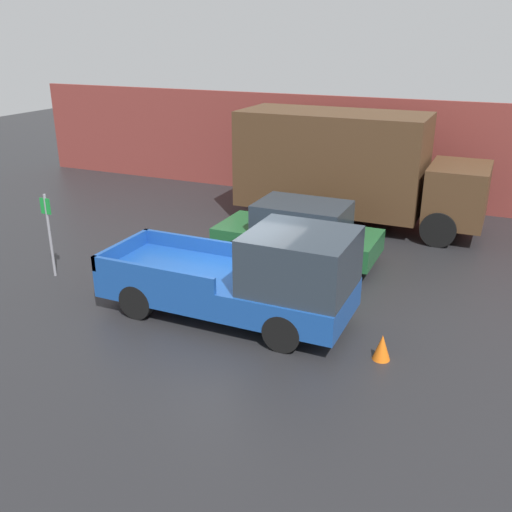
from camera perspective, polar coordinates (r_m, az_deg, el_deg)
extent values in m
plane|color=#232326|center=(12.76, -2.15, -5.70)|extent=(60.00, 60.00, 0.00)
cube|color=brown|center=(21.28, 10.07, 10.40)|extent=(28.00, 0.15, 3.72)
cube|color=#194799|center=(12.42, -3.04, -3.12)|extent=(5.47, 2.07, 0.62)
cube|color=#28333D|center=(11.45, 4.46, -0.48)|extent=(2.08, 1.95, 1.18)
cube|color=#194799|center=(13.59, -5.83, 1.18)|extent=(3.01, 0.10, 0.34)
cube|color=#194799|center=(12.05, -10.45, -1.79)|extent=(3.01, 0.10, 0.34)
cube|color=#194799|center=(13.60, -13.22, 0.71)|extent=(0.10, 2.07, 0.34)
cylinder|color=black|center=(12.72, 5.73, -3.94)|extent=(0.78, 0.26, 0.78)
cylinder|color=black|center=(11.17, 2.67, -7.65)|extent=(0.78, 0.26, 0.78)
cylinder|color=black|center=(14.04, -7.50, -1.50)|extent=(0.78, 0.26, 0.78)
cylinder|color=black|center=(12.66, -11.81, -4.44)|extent=(0.78, 0.26, 0.78)
cube|color=#1E592D|center=(15.56, 4.13, 1.69)|extent=(4.38, 1.90, 0.59)
cube|color=#28333D|center=(15.31, 4.65, 3.95)|extent=(2.41, 1.67, 0.74)
cylinder|color=black|center=(16.05, 9.71, 1.12)|extent=(0.66, 0.22, 0.66)
cylinder|color=black|center=(14.51, 7.96, -1.00)|extent=(0.66, 0.22, 0.66)
cylinder|color=black|center=(16.86, 0.78, 2.44)|extent=(0.66, 0.22, 0.66)
cylinder|color=black|center=(15.41, -1.74, 0.56)|extent=(0.66, 0.22, 0.66)
cube|color=#4C331E|center=(18.17, 19.50, 5.93)|extent=(1.70, 2.45, 1.70)
cube|color=#4C331E|center=(18.71, 7.60, 9.50)|extent=(5.87, 2.58, 3.04)
cylinder|color=black|center=(19.52, 18.65, 4.54)|extent=(1.03, 0.30, 1.03)
cylinder|color=black|center=(17.32, 17.77, 2.56)|extent=(1.03, 0.30, 1.03)
cylinder|color=black|center=(20.48, 5.13, 6.35)|extent=(1.03, 0.30, 1.03)
cylinder|color=black|center=(18.39, 2.74, 4.66)|extent=(1.03, 0.30, 1.03)
cylinder|color=gray|center=(15.16, -19.90, 1.90)|extent=(0.07, 0.07, 2.16)
cube|color=#198C33|center=(14.92, -20.32, 4.70)|extent=(0.30, 0.02, 0.40)
cube|color=red|center=(21.36, 8.51, 6.92)|extent=(0.45, 0.40, 1.10)
cone|color=orange|center=(11.20, 12.48, -8.90)|extent=(0.34, 0.34, 0.52)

